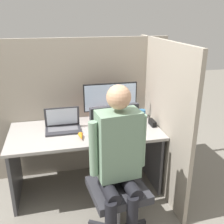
% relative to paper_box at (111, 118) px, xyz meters
% --- Properties ---
extents(ground_plane, '(12.00, 12.00, 0.00)m').
position_rel_paper_box_xyz_m(ground_plane, '(-0.31, -0.55, -0.75)').
color(ground_plane, slate).
extents(cubicle_panel_back, '(2.06, 0.04, 1.62)m').
position_rel_paper_box_xyz_m(cubicle_panel_back, '(-0.31, 0.22, 0.06)').
color(cubicle_panel_back, gray).
rests_on(cubicle_panel_back, ground).
extents(cubicle_panel_right, '(0.04, 1.40, 1.62)m').
position_rel_paper_box_xyz_m(cubicle_panel_right, '(0.50, -0.25, 0.06)').
color(cubicle_panel_right, gray).
rests_on(cubicle_panel_right, ground).
extents(desk, '(1.56, 0.75, 0.71)m').
position_rel_paper_box_xyz_m(desk, '(-0.31, -0.18, -0.20)').
color(desk, '#9E9993').
rests_on(desk, ground).
extents(paper_box, '(0.33, 0.24, 0.07)m').
position_rel_paper_box_xyz_m(paper_box, '(0.00, 0.00, 0.00)').
color(paper_box, red).
rests_on(paper_box, desk).
extents(monitor, '(0.59, 0.16, 0.37)m').
position_rel_paper_box_xyz_m(monitor, '(0.00, 0.00, 0.24)').
color(monitor, black).
rests_on(monitor, paper_box).
extents(laptop, '(0.36, 0.23, 0.24)m').
position_rel_paper_box_xyz_m(laptop, '(-0.54, -0.13, 0.01)').
color(laptop, '#2D2D33').
rests_on(laptop, desk).
extents(mouse, '(0.06, 0.04, 0.03)m').
position_rel_paper_box_xyz_m(mouse, '(-0.26, -0.34, -0.02)').
color(mouse, black).
rests_on(mouse, desk).
extents(stapler, '(0.05, 0.14, 0.06)m').
position_rel_paper_box_xyz_m(stapler, '(0.42, -0.22, -0.01)').
color(stapler, black).
rests_on(stapler, desk).
extents(carrot_toy, '(0.05, 0.14, 0.05)m').
position_rel_paper_box_xyz_m(carrot_toy, '(-0.38, -0.37, -0.01)').
color(carrot_toy, orange).
rests_on(carrot_toy, desk).
extents(office_chair, '(0.54, 0.57, 1.12)m').
position_rel_paper_box_xyz_m(office_chair, '(-0.12, -0.77, -0.18)').
color(office_chair, '#2D2D33').
rests_on(office_chair, ground).
extents(person, '(0.48, 0.42, 1.37)m').
position_rel_paper_box_xyz_m(person, '(-0.14, -0.92, 0.05)').
color(person, black).
rests_on(person, ground).
extents(coffee_mug, '(0.09, 0.09, 0.09)m').
position_rel_paper_box_xyz_m(coffee_mug, '(0.39, 0.05, 0.01)').
color(coffee_mug, teal).
rests_on(coffee_mug, desk).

